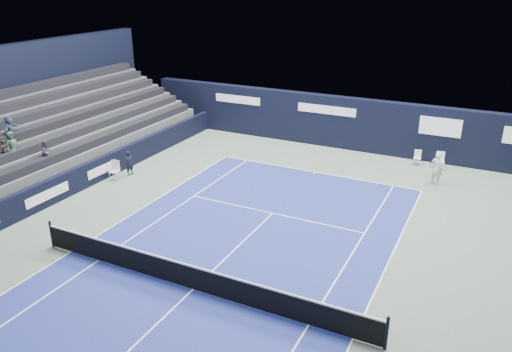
{
  "coord_description": "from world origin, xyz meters",
  "views": [
    {
      "loc": [
        8.12,
        -11.62,
        9.78
      ],
      "look_at": [
        -1.18,
        7.13,
        1.3
      ],
      "focal_mm": 35.0,
      "sensor_mm": 36.0,
      "label": 1
    }
  ],
  "objects": [
    {
      "name": "side_barrier_left",
      "position": [
        -9.5,
        5.97,
        0.6
      ],
      "size": [
        0.33,
        22.0,
        1.2
      ],
      "color": "black",
      "rests_on": "ground"
    },
    {
      "name": "line_judge",
      "position": [
        -8.61,
        7.25,
        0.65
      ],
      "size": [
        0.43,
        0.54,
        1.29
      ],
      "primitive_type": "imported",
      "rotation": [
        0.0,
        0.0,
        1.28
      ],
      "color": "black",
      "rests_on": "ground"
    },
    {
      "name": "tennis_player",
      "position": [
        5.9,
        13.12,
        0.83
      ],
      "size": [
        0.69,
        0.89,
        1.65
      ],
      "color": "silver",
      "rests_on": "ground"
    },
    {
      "name": "ground",
      "position": [
        0.0,
        2.0,
        0.0
      ],
      "size": [
        48.0,
        48.0,
        0.0
      ],
      "primitive_type": "plane",
      "color": "#58695D",
      "rests_on": "ground"
    },
    {
      "name": "spectator_stand",
      "position": [
        -13.27,
        6.99,
        1.95
      ],
      "size": [
        6.0,
        18.0,
        6.4
      ],
      "color": "#4A4A4C",
      "rests_on": "ground"
    },
    {
      "name": "court_markings",
      "position": [
        0.0,
        0.0,
        0.01
      ],
      "size": [
        11.03,
        23.83,
        0.0
      ],
      "color": "white",
      "rests_on": "court_surface"
    },
    {
      "name": "tennis_net",
      "position": [
        0.0,
        0.0,
        0.51
      ],
      "size": [
        12.9,
        0.1,
        1.1
      ],
      "color": "black",
      "rests_on": "ground"
    },
    {
      "name": "folding_chair_back_b",
      "position": [
        5.81,
        15.31,
        0.56
      ],
      "size": [
        0.5,
        0.49,
        0.98
      ],
      "rotation": [
        0.0,
        0.0,
        0.2
      ],
      "color": "white",
      "rests_on": "ground"
    },
    {
      "name": "back_sponsor_wall",
      "position": [
        0.01,
        16.5,
        1.55
      ],
      "size": [
        26.0,
        0.63,
        3.1
      ],
      "color": "black",
      "rests_on": "ground"
    },
    {
      "name": "court_surface",
      "position": [
        0.0,
        0.0,
        0.0
      ],
      "size": [
        10.97,
        23.77,
        0.01
      ],
      "primitive_type": "cube",
      "color": "navy",
      "rests_on": "ground"
    },
    {
      "name": "line_judge_chair",
      "position": [
        -8.86,
        6.4,
        0.57
      ],
      "size": [
        0.54,
        0.52,
        1.01
      ],
      "rotation": [
        0.0,
        0.0,
        0.25
      ],
      "color": "silver",
      "rests_on": "ground"
    },
    {
      "name": "folding_chair_back_a",
      "position": [
        4.61,
        15.5,
        0.48
      ],
      "size": [
        0.41,
        0.39,
        0.84
      ],
      "rotation": [
        0.0,
        0.0,
        0.1
      ],
      "color": "silver",
      "rests_on": "ground"
    }
  ]
}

